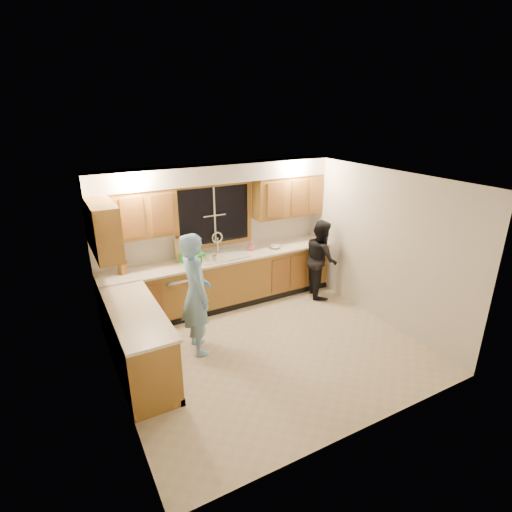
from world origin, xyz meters
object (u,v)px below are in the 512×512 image
Objects in this scene: dishwasher at (178,294)px; stove at (149,365)px; woman at (321,258)px; knife_block at (123,267)px; bowl at (276,247)px; man at (196,294)px; dish_crate at (193,258)px; sink at (222,260)px; soap_bottle at (251,246)px.

dishwasher is 0.91× the size of stove.
woman is 3.51m from knife_block.
woman reaches higher than bowl.
knife_block reaches higher than stove.
stove is at bearing 131.56° from woman.
man is 1.22m from dish_crate.
stove is at bearing -120.57° from knife_block.
stove is 4.53× the size of bowl.
woman is 4.46× the size of dish_crate.
sink is 3.95× the size of knife_block.
sink is at bearing 0.99° from dishwasher.
knife_block is 2.73m from bowl.
dishwasher is 2.50× the size of dish_crate.
bowl is at bearing -1.57° from dishwasher.
man is at bearing -128.66° from sink.
dishwasher is at bearing -174.50° from dish_crate.
sink is at bearing -28.58° from knife_block.
man reaches higher than stove.
bowl is at bearing 31.62° from stove.
knife_block is at bearing 35.59° from man.
stove is at bearing -124.52° from dish_crate.
knife_block is 1.28× the size of soap_bottle.
stove is 3.39m from bowl.
man is 2.24m from bowl.
sink reaches higher than bowl.
bowl is at bearing -3.62° from sink.
dish_crate is at bearing -28.70° from knife_block.
stove is 0.61× the size of woman.
stove is at bearing -141.77° from soap_bottle.
man reaches higher than bowl.
man is (-0.91, -1.14, 0.04)m from sink.
bowl is (1.59, -0.08, -0.05)m from dish_crate.
knife_block is (-0.76, 1.20, 0.13)m from man.
sink reaches higher than knife_block.
soap_bottle is (1.51, 1.20, 0.10)m from man.
sink is at bearing 45.39° from stove.
stove is at bearing -148.38° from bowl.
dish_crate is at bearing 177.03° from bowl.
man reaches higher than sink.
bowl is (1.97, 1.07, 0.04)m from man.
woman is (3.58, 1.32, 0.28)m from stove.
bowl is at bearing -29.24° from knife_block.
man is at bearing -93.18° from dishwasher.
sink is 0.59× the size of woman.
sink is 4.33× the size of bowl.
stove is 3.10m from soap_bottle.
knife_block is at bearing 178.06° from sink.
dish_crate is 1.13m from soap_bottle.
dish_crate reaches higher than bowl.
knife_block is (-0.82, 0.07, 0.62)m from dishwasher.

